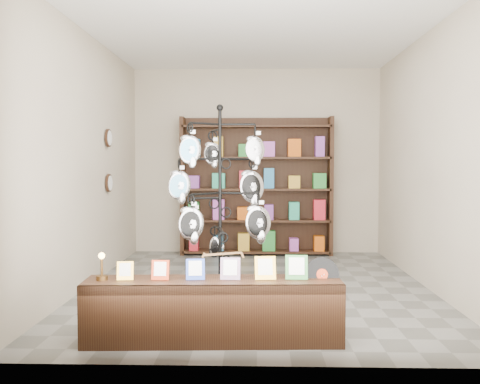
{
  "coord_description": "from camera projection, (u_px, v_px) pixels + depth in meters",
  "views": [
    {
      "loc": [
        -0.01,
        -6.27,
        1.45
      ],
      "look_at": [
        -0.17,
        -1.0,
        1.18
      ],
      "focal_mm": 40.0,
      "sensor_mm": 36.0,
      "label": 1
    }
  ],
  "objects": [
    {
      "name": "display_tree",
      "position": [
        220.0,
        193.0,
        5.15
      ],
      "size": [
        1.08,
        1.08,
        2.02
      ],
      "rotation": [
        0.0,
        0.0,
        0.33
      ],
      "color": "black",
      "rests_on": "ground"
    },
    {
      "name": "back_shelving",
      "position": [
        256.0,
        190.0,
        8.57
      ],
      "size": [
        2.42,
        0.36,
        2.2
      ],
      "color": "black",
      "rests_on": "ground"
    },
    {
      "name": "front_shelf",
      "position": [
        213.0,
        310.0,
        4.36
      ],
      "size": [
        2.1,
        0.52,
        0.74
      ],
      "rotation": [
        0.0,
        0.0,
        0.05
      ],
      "color": "black",
      "rests_on": "ground"
    },
    {
      "name": "room_envelope",
      "position": [
        257.0,
        130.0,
        6.24
      ],
      "size": [
        5.0,
        5.0,
        5.0
      ],
      "color": "beige",
      "rests_on": "ground"
    },
    {
      "name": "ground",
      "position": [
        256.0,
        287.0,
        6.34
      ],
      "size": [
        5.0,
        5.0,
        0.0
      ],
      "primitive_type": "plane",
      "color": "slate",
      "rests_on": "ground"
    },
    {
      "name": "wall_clocks",
      "position": [
        109.0,
        161.0,
        7.11
      ],
      "size": [
        0.03,
        0.24,
        0.84
      ],
      "color": "black",
      "rests_on": "ground"
    }
  ]
}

